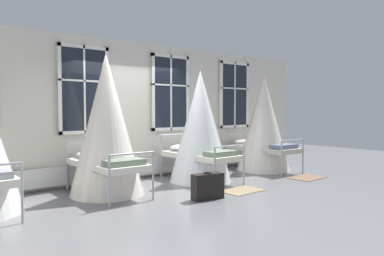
# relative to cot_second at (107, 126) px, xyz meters

# --- Properties ---
(ground) EXTENTS (19.93, 19.93, 0.00)m
(ground) POSITION_rel_cot_second_xyz_m (1.05, -0.28, -1.24)
(ground) COLOR slate
(back_wall_with_windows) EXTENTS (10.85, 0.10, 3.01)m
(back_wall_with_windows) POSITION_rel_cot_second_xyz_m (1.05, 1.09, 0.27)
(back_wall_with_windows) COLOR beige
(back_wall_with_windows) RESTS_ON ground
(window_bank) EXTENTS (7.39, 0.10, 2.74)m
(window_bank) POSITION_rel_cot_second_xyz_m (1.05, 0.97, -0.16)
(window_bank) COLOR black
(window_bank) RESTS_ON ground
(cot_second) EXTENTS (1.32, 1.83, 2.54)m
(cot_second) POSITION_rel_cot_second_xyz_m (0.00, 0.00, 0.00)
(cot_second) COLOR #9EA3A8
(cot_second) RESTS_ON ground
(cot_third) EXTENTS (1.32, 1.83, 2.37)m
(cot_third) POSITION_rel_cot_second_xyz_m (2.12, -0.09, -0.08)
(cot_third) COLOR #9EA3A8
(cot_third) RESTS_ON ground
(cot_fourth) EXTENTS (1.32, 1.83, 2.38)m
(cot_fourth) POSITION_rel_cot_second_xyz_m (4.26, -0.01, -0.08)
(cot_fourth) COLOR #9EA3A8
(cot_fourth) RESTS_ON ground
(rug_third) EXTENTS (0.81, 0.58, 0.01)m
(rug_third) POSITION_rel_cot_second_xyz_m (2.11, -1.32, -1.23)
(rug_third) COLOR #8E7A5B
(rug_third) RESTS_ON ground
(rug_fourth) EXTENTS (0.82, 0.59, 0.01)m
(rug_fourth) POSITION_rel_cot_second_xyz_m (4.22, -1.32, -1.23)
(rug_fourth) COLOR brown
(rug_fourth) RESTS_ON ground
(suitcase_dark) EXTENTS (0.58, 0.28, 0.47)m
(suitcase_dark) POSITION_rel_cot_second_xyz_m (1.18, -1.42, -1.01)
(suitcase_dark) COLOR black
(suitcase_dark) RESTS_ON ground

